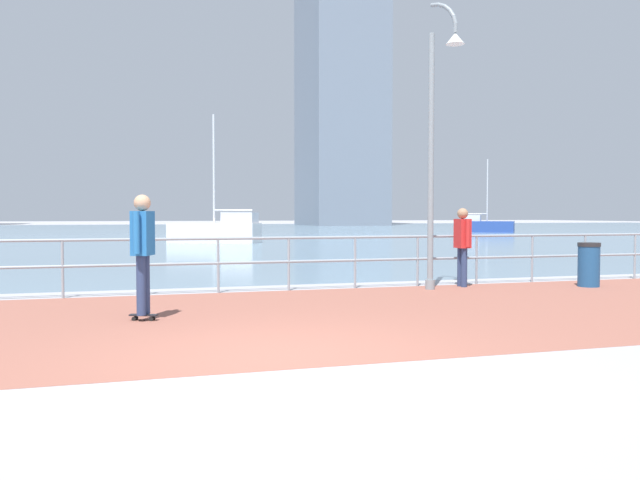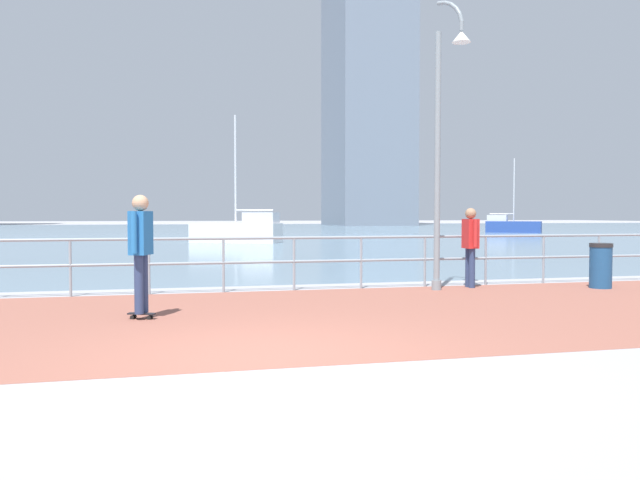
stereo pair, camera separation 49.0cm
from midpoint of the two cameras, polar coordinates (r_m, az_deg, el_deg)
ground at (r=46.62m, az=-11.87°, el=0.39°), size 220.00×220.00×0.00m
brick_paving at (r=9.35m, az=-5.63°, el=-7.02°), size 28.00×6.27×0.01m
harbor_water at (r=57.31m, az=-12.16°, el=0.74°), size 180.00×88.00×0.00m
waterfront_railing at (r=12.36m, az=-7.61°, el=-1.28°), size 25.25×0.06×1.08m
lamppost at (r=12.90m, az=12.23°, el=9.61°), size 0.54×0.75×5.73m
skateboarder at (r=9.39m, az=-14.46°, el=-0.38°), size 0.41×0.54×1.80m
bystander at (r=13.50m, az=14.45°, el=-0.08°), size 0.24×0.55×1.65m
trash_bin at (r=14.31m, az=24.94°, el=-2.11°), size 0.46×0.46×0.93m
sailboat_teal at (r=34.62m, az=-6.95°, el=0.87°), size 5.03×3.77×6.92m
sailboat_gray at (r=55.95m, az=17.16°, el=1.26°), size 4.39×3.80×6.27m
tower_beige at (r=94.83m, az=4.48°, el=15.61°), size 10.52×13.72×48.39m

